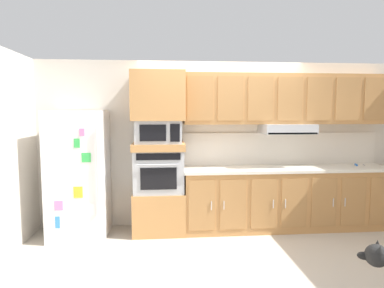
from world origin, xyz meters
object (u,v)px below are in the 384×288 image
refrigerator (79,174)px  screwdriver (357,165)px  built_in_oven (159,170)px  microwave (158,132)px

refrigerator → screwdriver: bearing=1.6°
built_in_oven → screwdriver: bearing=0.9°
built_in_oven → screwdriver: 3.02m
refrigerator → microwave: 1.25m
microwave → screwdriver: (3.02, 0.05, -0.53)m
built_in_oven → microwave: 0.56m
microwave → screwdriver: microwave is taller
built_in_oven → screwdriver: (3.02, 0.05, 0.03)m
built_in_oven → microwave: (0.00, -0.00, 0.56)m
refrigerator → built_in_oven: bearing=3.5°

